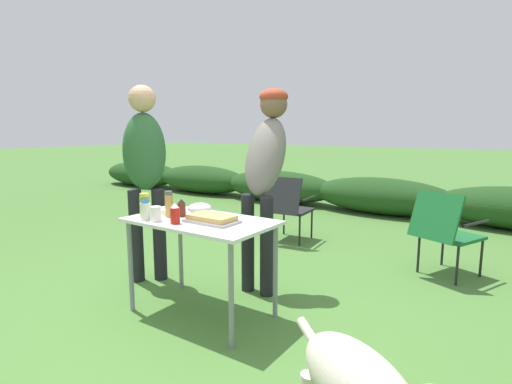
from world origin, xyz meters
name	(u,v)px	position (x,y,z in m)	size (l,w,h in m)	color
ground_plane	(203,313)	(0.00, 0.00, 0.00)	(60.00, 60.00, 0.00)	#477533
shrub_hedge	(381,196)	(0.00, 4.47, 0.30)	(14.40, 0.90, 0.61)	#1E4219
folding_table	(201,230)	(0.00, 0.00, 0.66)	(1.10, 0.64, 0.74)	silver
food_tray	(212,219)	(0.13, -0.03, 0.77)	(0.38, 0.22, 0.06)	#9E9EA3
plate_stack	(172,210)	(-0.36, 0.06, 0.76)	(0.22, 0.22, 0.04)	white
mixing_bowl	(200,208)	(-0.15, 0.15, 0.78)	(0.19, 0.19, 0.09)	silver
paper_cup_stack	(156,214)	(-0.24, -0.22, 0.79)	(0.08, 0.08, 0.11)	white
spice_jar	(169,204)	(-0.26, -0.06, 0.84)	(0.06, 0.06, 0.20)	#B2893D
mayo_bottle	(145,210)	(-0.33, -0.24, 0.82)	(0.07, 0.07, 0.16)	silver
bbq_sauce_bottle	(182,208)	(-0.19, 0.00, 0.81)	(0.06, 0.06, 0.14)	#562314
relish_jar	(145,205)	(-0.43, -0.16, 0.83)	(0.08, 0.08, 0.18)	olive
ketchup_bottle	(175,214)	(-0.06, -0.20, 0.81)	(0.07, 0.07, 0.15)	red
standing_person_in_gray_fleece	(265,163)	(0.12, 0.70, 1.12)	(0.35, 0.50, 1.75)	black
standing_person_in_dark_puffer	(145,165)	(-0.88, 0.25, 1.09)	(0.46, 0.46, 1.79)	black
camp_chair_green_behind_table	(445,229)	(1.39, 1.88, 0.47)	(0.66, 0.72, 0.83)	#19602D
camp_chair_near_hedge	(288,205)	(-0.44, 2.10, 0.47)	(0.52, 0.63, 0.83)	#232328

